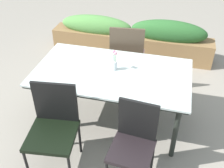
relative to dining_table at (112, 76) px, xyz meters
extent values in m
plane|color=gray|center=(-0.07, 0.01, -0.70)|extent=(12.00, 12.00, 0.00)
cube|color=silver|center=(0.00, 0.00, 0.05)|extent=(1.81, 1.01, 0.02)
cube|color=#232823|center=(0.00, 0.00, 0.03)|extent=(1.77, 0.99, 0.02)
cylinder|color=#232823|center=(-0.80, -0.41, -0.33)|extent=(0.06, 0.06, 0.74)
cylinder|color=#232823|center=(0.80, -0.41, -0.33)|extent=(0.06, 0.06, 0.74)
cylinder|color=#232823|center=(-0.80, 0.41, -0.33)|extent=(0.06, 0.06, 0.74)
cylinder|color=#232823|center=(0.80, 0.41, -0.33)|extent=(0.06, 0.06, 0.74)
cube|color=brown|center=(0.02, 0.86, -0.23)|extent=(0.54, 0.54, 0.04)
cube|color=#4C3D2D|center=(0.04, 0.63, 0.05)|extent=(0.46, 0.08, 0.55)
cylinder|color=#4C3D2D|center=(-0.23, 1.05, -0.47)|extent=(0.03, 0.03, 0.46)
cylinder|color=#4C3D2D|center=(0.21, 1.10, -0.47)|extent=(0.03, 0.03, 0.46)
cylinder|color=#4C3D2D|center=(-0.18, 0.61, -0.47)|extent=(0.03, 0.03, 0.46)
cylinder|color=#4C3D2D|center=(0.26, 0.66, -0.47)|extent=(0.03, 0.03, 0.46)
cube|color=black|center=(0.41, -0.86, -0.23)|extent=(0.44, 0.44, 0.04)
cube|color=black|center=(0.42, -0.67, 0.01)|extent=(0.39, 0.06, 0.44)
cylinder|color=black|center=(0.60, -0.69, -0.47)|extent=(0.03, 0.03, 0.46)
cylinder|color=black|center=(0.24, -0.66, -0.47)|extent=(0.03, 0.03, 0.46)
cube|color=black|center=(-0.41, -0.86, -0.23)|extent=(0.53, 0.53, 0.04)
cube|color=black|center=(-0.43, -0.63, 0.02)|extent=(0.46, 0.09, 0.48)
cylinder|color=black|center=(-0.60, -1.10, -0.47)|extent=(0.03, 0.03, 0.46)
cylinder|color=black|center=(-0.22, -0.61, -0.47)|extent=(0.03, 0.03, 0.46)
cylinder|color=black|center=(-0.65, -0.67, -0.47)|extent=(0.03, 0.03, 0.46)
cylinder|color=silver|center=(0.02, 0.05, 0.12)|extent=(0.06, 0.06, 0.11)
cylinder|color=#2D662D|center=(0.03, 0.04, 0.21)|extent=(0.01, 0.01, 0.15)
sphere|color=pink|center=(0.03, 0.04, 0.29)|extent=(0.04, 0.04, 0.04)
cylinder|color=#2D662D|center=(0.01, 0.04, 0.22)|extent=(0.01, 0.01, 0.17)
sphere|color=pink|center=(0.01, 0.04, 0.30)|extent=(0.03, 0.03, 0.03)
cylinder|color=#2D662D|center=(0.01, 0.06, 0.21)|extent=(0.01, 0.01, 0.14)
sphere|color=white|center=(0.01, 0.06, 0.28)|extent=(0.04, 0.04, 0.04)
cube|color=olive|center=(-0.10, 1.75, -0.50)|extent=(2.83, 0.38, 0.41)
ellipsoid|color=#569347|center=(-0.74, 1.75, -0.19)|extent=(1.28, 0.34, 0.36)
ellipsoid|color=#2D662D|center=(0.54, 1.75, -0.17)|extent=(1.28, 0.34, 0.40)
camera|label=1|loc=(0.64, -2.54, 1.79)|focal=43.37mm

